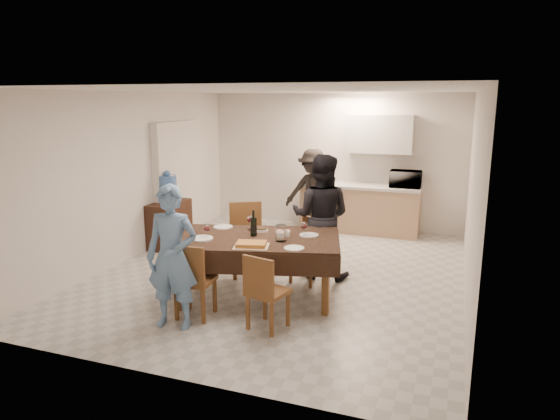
{
  "coord_description": "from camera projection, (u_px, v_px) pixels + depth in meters",
  "views": [
    {
      "loc": [
        2.3,
        -6.52,
        2.49
      ],
      "look_at": [
        0.06,
        -0.3,
        1.01
      ],
      "focal_mm": 32.0,
      "sensor_mm": 36.0,
      "label": 1
    }
  ],
  "objects": [
    {
      "name": "floor",
      "position": [
        283.0,
        273.0,
        7.29
      ],
      "size": [
        5.0,
        6.0,
        0.02
      ],
      "primitive_type": "cube",
      "color": "beige",
      "rests_on": "ground"
    },
    {
      "name": "ceiling",
      "position": [
        283.0,
        90.0,
        6.72
      ],
      "size": [
        5.0,
        6.0,
        0.02
      ],
      "primitive_type": "cube",
      "color": "white",
      "rests_on": "wall_back"
    },
    {
      "name": "wall_back",
      "position": [
        334.0,
        161.0,
        9.76
      ],
      "size": [
        5.0,
        0.02,
        2.6
      ],
      "primitive_type": "cube",
      "color": "silver",
      "rests_on": "floor"
    },
    {
      "name": "wall_front",
      "position": [
        166.0,
        241.0,
        4.25
      ],
      "size": [
        5.0,
        0.02,
        2.6
      ],
      "primitive_type": "cube",
      "color": "silver",
      "rests_on": "floor"
    },
    {
      "name": "wall_left",
      "position": [
        133.0,
        176.0,
        7.83
      ],
      "size": [
        0.02,
        6.0,
        2.6
      ],
      "primitive_type": "cube",
      "color": "silver",
      "rests_on": "floor"
    },
    {
      "name": "wall_right",
      "position": [
        473.0,
        197.0,
        6.18
      ],
      "size": [
        0.02,
        6.0,
        2.6
      ],
      "primitive_type": "cube",
      "color": "silver",
      "rests_on": "floor"
    },
    {
      "name": "stub_partition",
      "position": [
        178.0,
        180.0,
        8.96
      ],
      "size": [
        0.15,
        1.4,
        2.1
      ],
      "primitive_type": "cube",
      "color": "silver",
      "rests_on": "floor"
    },
    {
      "name": "kitchen_base_cabinet",
      "position": [
        360.0,
        210.0,
        9.46
      ],
      "size": [
        2.2,
        0.6,
        0.86
      ],
      "primitive_type": "cube",
      "color": "#A38061",
      "rests_on": "floor"
    },
    {
      "name": "kitchen_worktop",
      "position": [
        360.0,
        186.0,
        9.36
      ],
      "size": [
        2.24,
        0.64,
        0.05
      ],
      "primitive_type": "cube",
      "color": "#B7B7B1",
      "rests_on": "kitchen_base_cabinet"
    },
    {
      "name": "upper_cabinet",
      "position": [
        380.0,
        134.0,
        9.18
      ],
      "size": [
        1.2,
        0.34,
        0.7
      ],
      "primitive_type": "cube",
      "color": "silver",
      "rests_on": "wall_back"
    },
    {
      "name": "dining_table",
      "position": [
        256.0,
        240.0,
        6.21
      ],
      "size": [
        2.29,
        1.68,
        0.8
      ],
      "rotation": [
        0.0,
        0.0,
        0.26
      ],
      "color": "black",
      "rests_on": "floor"
    },
    {
      "name": "chair_near_left",
      "position": [
        191.0,
        274.0,
        5.64
      ],
      "size": [
        0.44,
        0.44,
        0.49
      ],
      "rotation": [
        0.0,
        0.0,
        0.07
      ],
      "color": "brown",
      "rests_on": "floor"
    },
    {
      "name": "chair_near_right",
      "position": [
        265.0,
        285.0,
        5.35
      ],
      "size": [
        0.48,
        0.48,
        0.47
      ],
      "rotation": [
        0.0,
        0.0,
        -0.25
      ],
      "color": "brown",
      "rests_on": "floor"
    },
    {
      "name": "chair_far_left",
      "position": [
        244.0,
        234.0,
        6.99
      ],
      "size": [
        0.63,
        0.66,
        0.56
      ],
      "rotation": [
        0.0,
        0.0,
        3.63
      ],
      "color": "brown",
      "rests_on": "floor"
    },
    {
      "name": "chair_far_right",
      "position": [
        306.0,
        246.0,
        6.72
      ],
      "size": [
        0.5,
        0.51,
        0.48
      ],
      "rotation": [
        0.0,
        0.0,
        2.84
      ],
      "color": "brown",
      "rests_on": "floor"
    },
    {
      "name": "console",
      "position": [
        170.0,
        224.0,
        8.53
      ],
      "size": [
        0.42,
        0.84,
        0.78
      ],
      "primitive_type": "cube",
      "color": "#321B10",
      "rests_on": "floor"
    },
    {
      "name": "water_jug",
      "position": [
        168.0,
        189.0,
        8.4
      ],
      "size": [
        0.3,
        0.3,
        0.45
      ],
      "primitive_type": "cylinder",
      "color": "#487ACA",
      "rests_on": "console"
    },
    {
      "name": "wine_bottle",
      "position": [
        254.0,
        223.0,
        6.23
      ],
      "size": [
        0.08,
        0.08,
        0.33
      ],
      "primitive_type": null,
      "color": "black",
      "rests_on": "dining_table"
    },
    {
      "name": "water_pitcher",
      "position": [
        281.0,
        233.0,
        6.02
      ],
      "size": [
        0.13,
        0.13,
        0.2
      ],
      "primitive_type": "cylinder",
      "color": "white",
      "rests_on": "dining_table"
    },
    {
      "name": "savoury_tart",
      "position": [
        251.0,
        244.0,
        5.82
      ],
      "size": [
        0.46,
        0.39,
        0.05
      ],
      "primitive_type": "cube",
      "rotation": [
        0.0,
        0.0,
        0.26
      ],
      "color": "gold",
      "rests_on": "dining_table"
    },
    {
      "name": "salad_bowl",
      "position": [
        283.0,
        233.0,
        6.26
      ],
      "size": [
        0.17,
        0.17,
        0.07
      ],
      "primitive_type": "cylinder",
      "color": "white",
      "rests_on": "dining_table"
    },
    {
      "name": "mushroom_dish",
      "position": [
        261.0,
        230.0,
        6.48
      ],
      "size": [
        0.19,
        0.19,
        0.03
      ],
      "primitive_type": "cylinder",
      "color": "white",
      "rests_on": "dining_table"
    },
    {
      "name": "wine_glass_a",
      "position": [
        207.0,
        231.0,
        6.14
      ],
      "size": [
        0.08,
        0.08,
        0.18
      ],
      "primitive_type": null,
      "color": "white",
      "rests_on": "dining_table"
    },
    {
      "name": "wine_glass_b",
      "position": [
        304.0,
        229.0,
        6.23
      ],
      "size": [
        0.08,
        0.08,
        0.19
      ],
      "primitive_type": null,
      "color": "white",
      "rests_on": "dining_table"
    },
    {
      "name": "wine_glass_c",
      "position": [
        250.0,
        222.0,
        6.52
      ],
      "size": [
        0.09,
        0.09,
        0.2
      ],
      "primitive_type": null,
      "color": "white",
      "rests_on": "dining_table"
    },
    {
      "name": "plate_near_left",
      "position": [
        201.0,
        238.0,
        6.13
      ],
      "size": [
        0.28,
        0.28,
        0.02
      ],
      "primitive_type": "cylinder",
      "color": "white",
      "rests_on": "dining_table"
    },
    {
      "name": "plate_near_right",
      "position": [
        294.0,
        248.0,
        5.73
      ],
      "size": [
        0.24,
        0.24,
        0.01
      ],
      "primitive_type": "cylinder",
      "color": "white",
      "rests_on": "dining_table"
    },
    {
      "name": "plate_far_left",
      "position": [
        223.0,
        227.0,
        6.68
      ],
      "size": [
        0.26,
        0.26,
        0.01
      ],
      "primitive_type": "cylinder",
      "color": "white",
      "rests_on": "dining_table"
    },
    {
      "name": "plate_far_right",
      "position": [
        309.0,
        235.0,
        6.28
      ],
      "size": [
        0.24,
        0.24,
        0.01
      ],
      "primitive_type": "cylinder",
      "color": "white",
      "rests_on": "dining_table"
    },
    {
      "name": "microwave",
      "position": [
        406.0,
        179.0,
        9.05
      ],
      "size": [
        0.55,
        0.37,
        0.3
      ],
      "primitive_type": "imported",
      "rotation": [
        0.0,
        0.0,
        3.14
      ],
      "color": "silver",
      "rests_on": "kitchen_worktop"
    },
    {
      "name": "person_near",
      "position": [
        172.0,
        257.0,
        5.42
      ],
      "size": [
        0.64,
        0.47,
        1.6
      ],
      "primitive_type": "imported",
      "rotation": [
        0.0,
        0.0,
        0.16
      ],
      "color": "#5F87B4",
      "rests_on": "floor"
    },
    {
      "name": "person_far",
      "position": [
        321.0,
        217.0,
        6.97
      ],
      "size": [
        0.88,
        0.7,
        1.75
      ],
      "primitive_type": "imported",
      "rotation": [
        0.0,
        0.0,
        3.18
      ],
      "color": "black",
      "rests_on": "floor"
    },
    {
      "name": "person_kitchen",
      "position": [
        313.0,
        192.0,
        9.23
      ],
      "size": [
        1.03,
        0.59,
        1.59
      ],
      "primitive_type": "imported",
      "color": "black",
      "rests_on": "floor"
    }
  ]
}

